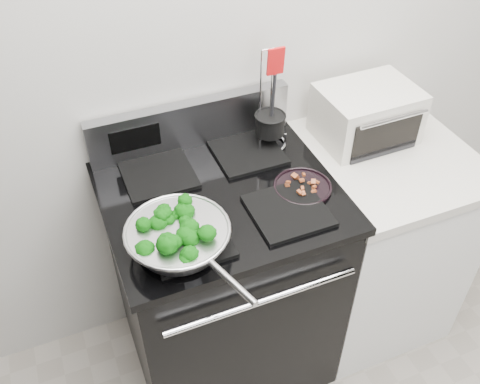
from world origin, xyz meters
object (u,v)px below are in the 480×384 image
skillet (179,236)px  toaster_oven (367,114)px  gas_range (223,280)px  utensil_holder (270,129)px  bacon_plate (303,185)px

skillet → toaster_oven: (0.85, 0.32, 0.02)m
gas_range → toaster_oven: size_ratio=3.10×
skillet → utensil_holder: bearing=20.4°
gas_range → bacon_plate: gas_range is taller
utensil_holder → toaster_oven: bearing=-6.7°
gas_range → bacon_plate: (0.27, -0.09, 0.48)m
skillet → bacon_plate: bearing=-5.8°
toaster_oven → utensil_holder: bearing=170.9°
gas_range → skillet: bearing=-136.9°
utensil_holder → skillet: bearing=-140.1°
skillet → bacon_plate: 0.48m
bacon_plate → gas_range: bearing=162.1°
utensil_holder → bacon_plate: bearing=-88.6°
gas_range → skillet: size_ratio=2.29×
gas_range → utensil_holder: 0.62m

